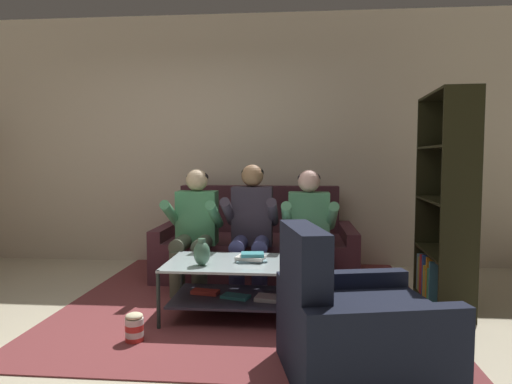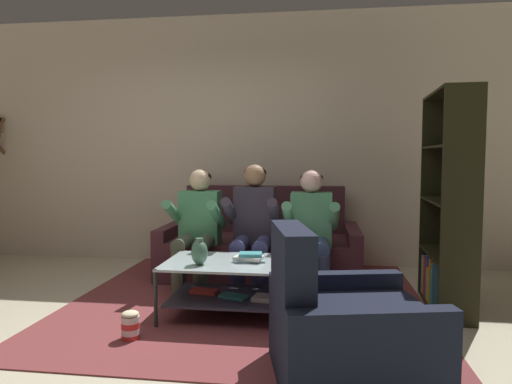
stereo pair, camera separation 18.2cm
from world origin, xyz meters
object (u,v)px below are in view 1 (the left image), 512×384
(vase, at_px, (202,253))
(person_seated_right, at_px, (309,226))
(person_seated_left, at_px, (195,225))
(coffee_table, at_px, (243,280))
(person_seated_middle, at_px, (251,223))
(popcorn_tub, at_px, (134,327))
(book_stack, at_px, (251,258))
(bookshelf, at_px, (447,223))
(couch, at_px, (257,248))
(armchair, at_px, (355,331))

(vase, bearing_deg, person_seated_right, 45.74)
(person_seated_left, bearing_deg, coffee_table, -52.60)
(vase, bearing_deg, coffee_table, 26.17)
(person_seated_middle, bearing_deg, popcorn_tub, -117.65)
(book_stack, height_order, bookshelf, bookshelf)
(couch, bearing_deg, bookshelf, -25.98)
(person_seated_left, bearing_deg, person_seated_middle, 0.45)
(person_seated_left, relative_size, popcorn_tub, 5.61)
(person_seated_middle, bearing_deg, person_seated_right, -0.49)
(person_seated_left, xyz_separation_m, coffee_table, (0.54, -0.70, -0.33))
(person_seated_right, relative_size, armchair, 1.15)
(person_seated_right, xyz_separation_m, popcorn_tub, (-1.20, -1.27, -0.52))
(coffee_table, xyz_separation_m, vase, (-0.29, -0.14, 0.24))
(couch, distance_m, person_seated_middle, 0.68)
(person_seated_left, relative_size, coffee_table, 0.96)
(couch, relative_size, coffee_table, 1.71)
(coffee_table, relative_size, bookshelf, 0.67)
(couch, relative_size, popcorn_tub, 10.00)
(couch, bearing_deg, vase, -101.40)
(book_stack, bearing_deg, person_seated_left, 131.30)
(person_seated_left, distance_m, book_stack, 0.93)
(person_seated_right, relative_size, coffee_table, 0.96)
(couch, bearing_deg, person_seated_middle, -90.00)
(coffee_table, relative_size, vase, 5.82)
(person_seated_left, height_order, armchair, person_seated_left)
(person_seated_left, distance_m, coffee_table, 0.94)
(person_seated_right, distance_m, coffee_table, 0.94)
(person_seated_middle, distance_m, popcorn_tub, 1.53)
(book_stack, bearing_deg, person_seated_right, 55.93)
(person_seated_right, distance_m, vase, 1.18)
(person_seated_right, bearing_deg, person_seated_left, 179.98)
(vase, distance_m, bookshelf, 2.08)
(person_seated_middle, xyz_separation_m, book_stack, (0.07, -0.69, -0.17))
(coffee_table, distance_m, popcorn_tub, 0.90)
(person_seated_right, distance_m, armchair, 1.71)
(coffee_table, bearing_deg, book_stack, 12.26)
(vase, distance_m, book_stack, 0.40)
(popcorn_tub, bearing_deg, armchair, -15.71)
(person_seated_right, height_order, book_stack, person_seated_right)
(popcorn_tub, bearing_deg, book_stack, 38.25)
(person_seated_right, distance_m, book_stack, 0.84)
(couch, relative_size, armchair, 2.06)
(bookshelf, distance_m, popcorn_tub, 2.64)
(person_seated_left, height_order, person_seated_right, person_seated_left)
(coffee_table, distance_m, bookshelf, 1.80)
(couch, xyz_separation_m, popcorn_tub, (-0.67, -1.86, -0.19))
(couch, height_order, armchair, couch)
(person_seated_middle, xyz_separation_m, popcorn_tub, (-0.67, -1.27, -0.54))
(couch, relative_size, book_stack, 7.82)
(person_seated_middle, distance_m, bookshelf, 1.71)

